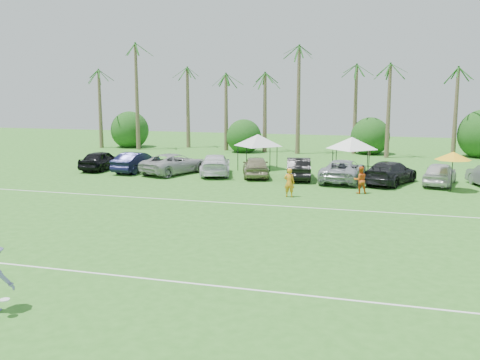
# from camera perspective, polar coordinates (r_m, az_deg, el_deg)

# --- Properties ---
(ground) EXTENTS (120.00, 120.00, 0.00)m
(ground) POSITION_cam_1_polar(r_m,az_deg,el_deg) (16.53, -15.20, -12.20)
(ground) COLOR #317222
(ground) RESTS_ON ground
(field_lines) EXTENTS (80.00, 12.10, 0.01)m
(field_lines) POSITION_cam_1_polar(r_m,az_deg,el_deg) (23.36, -4.98, -5.43)
(field_lines) COLOR white
(field_lines) RESTS_ON ground
(palm_tree_0) EXTENTS (2.40, 2.40, 8.90)m
(palm_tree_0) POSITION_cam_1_polar(r_m,az_deg,el_deg) (59.31, -14.75, 10.65)
(palm_tree_0) COLOR brown
(palm_tree_0) RESTS_ON ground
(palm_tree_1) EXTENTS (2.40, 2.40, 9.90)m
(palm_tree_1) POSITION_cam_1_polar(r_m,az_deg,el_deg) (56.96, -10.37, 11.75)
(palm_tree_1) COLOR brown
(palm_tree_1) RESTS_ON ground
(palm_tree_2) EXTENTS (2.40, 2.40, 10.90)m
(palm_tree_2) POSITION_cam_1_polar(r_m,az_deg,el_deg) (54.97, -5.60, 12.84)
(palm_tree_2) COLOR brown
(palm_tree_2) RESTS_ON ground
(palm_tree_3) EXTENTS (2.40, 2.40, 11.90)m
(palm_tree_3) POSITION_cam_1_polar(r_m,az_deg,el_deg) (53.69, -1.53, 13.86)
(palm_tree_3) COLOR brown
(palm_tree_3) RESTS_ON ground
(palm_tree_4) EXTENTS (2.40, 2.40, 8.90)m
(palm_tree_4) POSITION_cam_1_polar(r_m,az_deg,el_deg) (52.49, 2.73, 11.13)
(palm_tree_4) COLOR brown
(palm_tree_4) RESTS_ON ground
(palm_tree_5) EXTENTS (2.40, 2.40, 9.90)m
(palm_tree_5) POSITION_cam_1_polar(r_m,az_deg,el_deg) (51.74, 7.15, 12.06)
(palm_tree_5) COLOR brown
(palm_tree_5) RESTS_ON ground
(palm_tree_6) EXTENTS (2.40, 2.40, 10.90)m
(palm_tree_6) POSITION_cam_1_polar(r_m,az_deg,el_deg) (51.31, 11.70, 12.92)
(palm_tree_6) COLOR brown
(palm_tree_6) RESTS_ON ground
(palm_tree_7) EXTENTS (2.40, 2.40, 11.90)m
(palm_tree_7) POSITION_cam_1_polar(r_m,az_deg,el_deg) (51.20, 16.33, 13.70)
(palm_tree_7) COLOR brown
(palm_tree_7) RESTS_ON ground
(palm_tree_8) EXTENTS (2.40, 2.40, 8.90)m
(palm_tree_8) POSITION_cam_1_polar(r_m,az_deg,el_deg) (51.29, 21.87, 10.51)
(palm_tree_8) COLOR brown
(palm_tree_8) RESTS_ON ground
(bush_tree_0) EXTENTS (4.00, 4.00, 4.00)m
(bush_tree_0) POSITION_cam_1_polar(r_m,az_deg,el_deg) (58.86, -11.49, 5.25)
(bush_tree_0) COLOR brown
(bush_tree_0) RESTS_ON ground
(bush_tree_1) EXTENTS (4.00, 4.00, 4.00)m
(bush_tree_1) POSITION_cam_1_polar(r_m,az_deg,el_deg) (54.10, 0.86, 5.07)
(bush_tree_1) COLOR brown
(bush_tree_1) RESTS_ON ground
(bush_tree_2) EXTENTS (4.00, 4.00, 4.00)m
(bush_tree_2) POSITION_cam_1_polar(r_m,az_deg,el_deg) (52.26, 13.71, 4.64)
(bush_tree_2) COLOR brown
(bush_tree_2) RESTS_ON ground
(sideline_player_a) EXTENTS (0.63, 0.43, 1.67)m
(sideline_player_a) POSITION_cam_1_polar(r_m,az_deg,el_deg) (30.57, 5.28, -0.27)
(sideline_player_a) COLOR orange
(sideline_player_a) RESTS_ON ground
(sideline_player_b) EXTENTS (0.94, 0.83, 1.61)m
(sideline_player_b) POSITION_cam_1_polar(r_m,az_deg,el_deg) (32.27, 12.71, 0.00)
(sideline_player_b) COLOR #DA5518
(sideline_player_b) RESTS_ON ground
(canopy_tent_left) EXTENTS (3.88, 3.88, 3.14)m
(canopy_tent_left) POSITION_cam_1_polar(r_m,az_deg,el_deg) (41.13, 1.92, 4.89)
(canopy_tent_left) COLOR black
(canopy_tent_left) RESTS_ON ground
(canopy_tent_right) EXTENTS (3.82, 3.82, 3.09)m
(canopy_tent_right) POSITION_cam_1_polar(r_m,az_deg,el_deg) (40.01, 11.86, 4.50)
(canopy_tent_right) COLOR black
(canopy_tent_right) RESTS_ON ground
(market_umbrella) EXTENTS (2.15, 2.15, 2.40)m
(market_umbrella) POSITION_cam_1_polar(r_m,az_deg,el_deg) (34.49, 21.78, 2.41)
(market_umbrella) COLOR black
(market_umbrella) RESTS_ON ground
(parked_car_0) EXTENTS (1.82, 4.39, 1.49)m
(parked_car_0) POSITION_cam_1_polar(r_m,az_deg,el_deg) (42.21, -14.57, 2.06)
(parked_car_0) COLOR black
(parked_car_0) RESTS_ON ground
(parked_car_1) EXTENTS (2.06, 4.66, 1.49)m
(parked_car_1) POSITION_cam_1_polar(r_m,az_deg,el_deg) (40.59, -10.99, 1.90)
(parked_car_1) COLOR black
(parked_car_1) RESTS_ON ground
(parked_car_2) EXTENTS (4.17, 5.88, 1.49)m
(parked_car_2) POSITION_cam_1_polar(r_m,az_deg,el_deg) (39.29, -7.03, 1.75)
(parked_car_2) COLOR #A6A6A6
(parked_car_2) RESTS_ON ground
(parked_car_3) EXTENTS (3.50, 5.51, 1.49)m
(parked_car_3) POSITION_cam_1_polar(r_m,az_deg,el_deg) (38.51, -2.67, 1.66)
(parked_car_3) COLOR white
(parked_car_3) RESTS_ON ground
(parked_car_4) EXTENTS (2.95, 4.69, 1.49)m
(parked_car_4) POSITION_cam_1_polar(r_m,az_deg,el_deg) (37.56, 1.69, 1.46)
(parked_car_4) COLOR gray
(parked_car_4) RESTS_ON ground
(parked_car_5) EXTENTS (2.37, 4.73, 1.49)m
(parked_car_5) POSITION_cam_1_polar(r_m,az_deg,el_deg) (36.89, 6.27, 1.26)
(parked_car_5) COLOR black
(parked_car_5) RESTS_ON ground
(parked_car_6) EXTENTS (2.88, 5.53, 1.49)m
(parked_car_6) POSITION_cam_1_polar(r_m,az_deg,el_deg) (36.22, 10.94, 0.99)
(parked_car_6) COLOR #9A9EA6
(parked_car_6) RESTS_ON ground
(parked_car_7) EXTENTS (3.80, 5.53, 1.49)m
(parked_car_7) POSITION_cam_1_polar(r_m,az_deg,el_deg) (36.09, 15.77, 0.77)
(parked_car_7) COLOR black
(parked_car_7) RESTS_ON ground
(parked_car_8) EXTENTS (2.57, 4.62, 1.49)m
(parked_car_8) POSITION_cam_1_polar(r_m,az_deg,el_deg) (36.62, 20.54, 0.64)
(parked_car_8) COLOR silver
(parked_car_8) RESTS_ON ground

